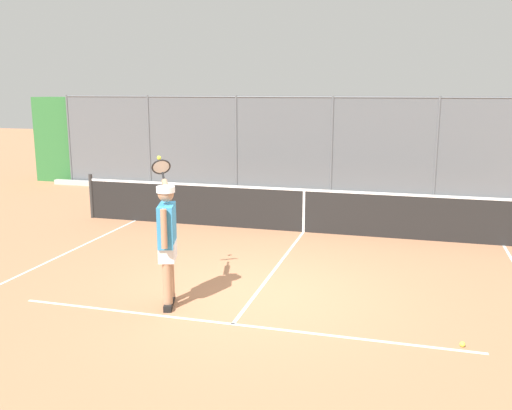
{
  "coord_description": "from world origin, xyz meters",
  "views": [
    {
      "loc": [
        -2.13,
        7.72,
        3.06
      ],
      "look_at": [
        0.43,
        -1.53,
        1.05
      ],
      "focal_mm": 38.89,
      "sensor_mm": 36.0,
      "label": 1
    }
  ],
  "objects": [
    {
      "name": "court_line_markings",
      "position": [
        0.0,
        1.5,
        0.0
      ],
      "size": [
        8.17,
        9.2,
        0.01
      ],
      "color": "white",
      "rests_on": "ground"
    },
    {
      "name": "fence_backdrop",
      "position": [
        -0.0,
        -8.7,
        1.39
      ],
      "size": [
        20.11,
        1.37,
        2.88
      ],
      "color": "#565B60",
      "rests_on": "ground"
    },
    {
      "name": "tennis_ball_near_net",
      "position": [
        -2.88,
        1.06,
        0.03
      ],
      "size": [
        0.07,
        0.07,
        0.07
      ],
      "primitive_type": "sphere",
      "color": "#D6E042",
      "rests_on": "ground"
    },
    {
      "name": "tennis_net",
      "position": [
        0.0,
        -3.87,
        0.49
      ],
      "size": [
        10.5,
        0.09,
        1.07
      ],
      "color": "#2D2D2D",
      "rests_on": "ground"
    },
    {
      "name": "tennis_player",
      "position": [
        1.09,
        0.79,
        1.04
      ],
      "size": [
        0.78,
        1.31,
        2.05
      ],
      "rotation": [
        0.0,
        0.0,
        -1.27
      ],
      "color": "black",
      "rests_on": "ground"
    },
    {
      "name": "ground_plane",
      "position": [
        0.0,
        0.0,
        0.0
      ],
      "size": [
        60.0,
        60.0,
        0.0
      ],
      "primitive_type": "plane",
      "color": "#B27551"
    }
  ]
}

